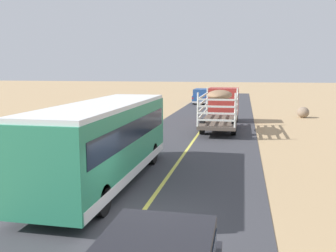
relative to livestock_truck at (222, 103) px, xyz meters
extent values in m
plane|color=tan|center=(-1.36, -19.70, -1.79)|extent=(240.00, 240.00, 0.00)
cube|color=#38383D|center=(-1.36, -19.70, -1.78)|extent=(8.00, 120.00, 0.02)
cube|color=#D8CC4C|center=(-1.36, -19.70, -1.77)|extent=(0.16, 117.60, 0.00)
cube|color=#B2332D|center=(0.00, 2.16, 0.03)|extent=(2.50, 2.20, 2.20)
cube|color=#192333|center=(0.00, 2.16, 0.48)|extent=(2.53, 1.54, 0.70)
cube|color=brown|center=(0.00, -3.24, -1.07)|extent=(2.50, 6.40, 0.24)
cylinder|color=silver|center=(-1.19, -0.10, 0.15)|extent=(0.12, 0.12, 2.20)
cylinder|color=silver|center=(1.19, -0.10, 0.15)|extent=(0.12, 0.12, 2.20)
cylinder|color=silver|center=(-1.19, -6.38, 0.15)|extent=(0.12, 0.12, 2.20)
cylinder|color=silver|center=(1.19, -6.38, 0.15)|extent=(0.12, 0.12, 2.20)
cube|color=silver|center=(-1.21, -3.24, -0.51)|extent=(0.08, 6.30, 0.12)
cube|color=silver|center=(1.21, -3.24, -0.51)|extent=(0.08, 6.30, 0.12)
cube|color=silver|center=(0.00, -6.40, -0.51)|extent=(2.40, 0.08, 0.12)
cube|color=silver|center=(-1.21, -3.24, -0.07)|extent=(0.08, 6.30, 0.12)
cube|color=silver|center=(1.21, -3.24, -0.07)|extent=(0.08, 6.30, 0.12)
cube|color=silver|center=(0.00, -6.40, -0.07)|extent=(2.40, 0.08, 0.12)
cube|color=silver|center=(-1.21, -3.24, 0.37)|extent=(0.08, 6.30, 0.12)
cube|color=silver|center=(1.21, -3.24, 0.37)|extent=(0.08, 6.30, 0.12)
cube|color=silver|center=(0.00, -6.40, 0.37)|extent=(2.40, 0.08, 0.12)
cube|color=silver|center=(-1.21, -3.24, 0.81)|extent=(0.08, 6.30, 0.12)
cube|color=silver|center=(1.21, -3.24, 0.81)|extent=(0.08, 6.30, 0.12)
cube|color=silver|center=(0.00, -6.40, 0.81)|extent=(2.40, 0.08, 0.12)
ellipsoid|color=#8C6B4C|center=(0.00, -3.24, 0.90)|extent=(1.75, 3.84, 0.70)
cylinder|color=black|center=(-1.09, 2.16, -1.22)|extent=(0.32, 1.10, 1.10)
cylinder|color=black|center=(1.09, 2.16, -1.22)|extent=(0.32, 1.10, 1.10)
cylinder|color=black|center=(-1.09, -4.52, -1.22)|extent=(0.32, 1.10, 1.10)
cylinder|color=black|center=(1.09, -4.52, -1.22)|extent=(0.32, 1.10, 1.10)
cube|color=#2D8C66|center=(-3.63, -16.43, -0.07)|extent=(2.50, 10.00, 2.70)
cube|color=white|center=(-3.63, -16.43, 1.36)|extent=(2.45, 9.80, 0.16)
cube|color=#192333|center=(-3.63, -16.43, 0.40)|extent=(2.54, 9.20, 0.80)
cube|color=silver|center=(-3.63, -16.43, -1.22)|extent=(2.53, 9.80, 0.36)
cylinder|color=black|center=(-4.73, -13.18, -1.27)|extent=(0.30, 1.00, 1.00)
cylinder|color=black|center=(-2.53, -13.18, -1.27)|extent=(0.30, 1.00, 1.00)
cylinder|color=black|center=(-4.73, -19.68, -1.27)|extent=(0.30, 1.00, 1.00)
cylinder|color=black|center=(-2.53, -19.68, -1.27)|extent=(0.30, 1.00, 1.00)
cube|color=#264C8C|center=(-3.79, 18.68, -1.09)|extent=(1.90, 4.60, 0.90)
cube|color=#264C8C|center=(-3.79, 18.53, -0.24)|extent=(1.75, 3.59, 0.80)
cube|color=#192333|center=(-3.79, 18.53, -0.22)|extent=(1.79, 3.22, 0.44)
cube|color=silver|center=(-3.79, 16.46, -1.42)|extent=(1.86, 0.20, 0.24)
cube|color=red|center=(-4.62, 16.40, -0.91)|extent=(0.16, 0.06, 0.14)
cube|color=red|center=(-2.96, 16.40, -0.91)|extent=(0.16, 0.06, 0.14)
cylinder|color=black|center=(-4.61, 20.10, -1.39)|extent=(0.26, 0.76, 0.76)
cylinder|color=black|center=(-2.97, 20.10, -1.39)|extent=(0.26, 0.76, 0.76)
cylinder|color=black|center=(-4.61, 17.25, -1.39)|extent=(0.26, 0.76, 0.76)
cylinder|color=black|center=(-2.97, 17.25, -1.39)|extent=(0.26, 0.76, 0.76)
ellipsoid|color=#84705B|center=(7.20, 6.30, -1.28)|extent=(1.09, 1.18, 1.02)
camera|label=1|loc=(1.68, -30.02, 2.75)|focal=39.57mm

